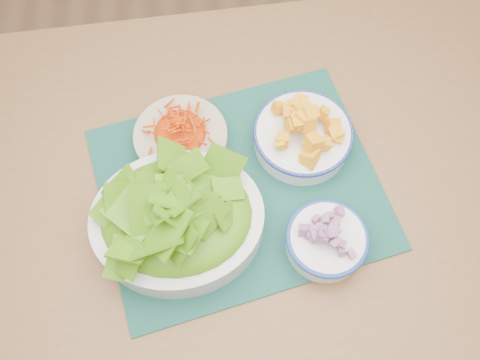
# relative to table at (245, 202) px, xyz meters

# --- Properties ---
(ground) EXTENTS (4.00, 4.00, 0.00)m
(ground) POSITION_rel_table_xyz_m (0.14, -0.15, -0.65)
(ground) COLOR #A67650
(ground) RESTS_ON ground
(table) EXTENTS (1.30, 0.92, 0.75)m
(table) POSITION_rel_table_xyz_m (0.00, 0.00, 0.00)
(table) COLOR brown
(table) RESTS_ON ground
(placemat) EXTENTS (0.57, 0.51, 0.00)m
(placemat) POSITION_rel_table_xyz_m (-0.01, -0.01, 0.10)
(placemat) COLOR #0D312C
(placemat) RESTS_ON table
(carrot_bowl) EXTENTS (0.19, 0.19, 0.07)m
(carrot_bowl) POSITION_rel_table_xyz_m (-0.11, 0.08, 0.13)
(carrot_bowl) COLOR tan
(carrot_bowl) RESTS_ON placemat
(squash_bowl) EXTENTS (0.21, 0.21, 0.09)m
(squash_bowl) POSITION_rel_table_xyz_m (0.11, 0.07, 0.14)
(squash_bowl) COLOR white
(squash_bowl) RESTS_ON placemat
(lettuce_bowl) EXTENTS (0.30, 0.26, 0.13)m
(lettuce_bowl) POSITION_rel_table_xyz_m (-0.12, -0.09, 0.16)
(lettuce_bowl) COLOR silver
(lettuce_bowl) RESTS_ON placemat
(onion_bowl) EXTENTS (0.15, 0.15, 0.07)m
(onion_bowl) POSITION_rel_table_xyz_m (0.13, -0.13, 0.13)
(onion_bowl) COLOR white
(onion_bowl) RESTS_ON placemat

